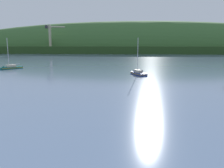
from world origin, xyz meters
TOP-DOWN VIEW (x-y plane):
  - far_shoreline_hill at (10.95, 226.81)m, footprint 533.40×102.35m
  - dockside_crane at (-62.60, 188.82)m, footprint 16.16×7.17m
  - sailboat_near_mooring at (8.19, 57.00)m, footprint 4.55×6.99m
  - sailboat_midwater_white at (-32.70, 66.96)m, footprint 6.50×6.80m

SIDE VIEW (x-z plane):
  - sailboat_midwater_white at x=-32.70m, z-range -5.17..5.62m
  - sailboat_near_mooring at x=8.19m, z-range -4.94..5.46m
  - far_shoreline_hill at x=10.95m, z-range -29.71..30.28m
  - dockside_crane at x=-62.60m, z-range -0.07..23.80m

